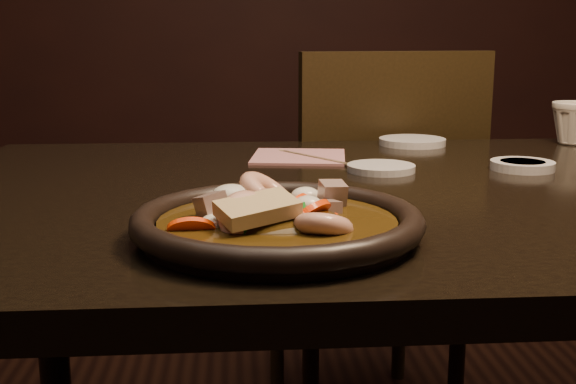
{
  "coord_description": "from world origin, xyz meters",
  "views": [
    {
      "loc": [
        -0.35,
        -0.99,
        0.96
      ],
      "look_at": [
        -0.3,
        -0.26,
        0.8
      ],
      "focal_mm": 45.0,
      "sensor_mm": 36.0,
      "label": 1
    }
  ],
  "objects": [
    {
      "name": "table",
      "position": [
        0.0,
        0.0,
        0.67
      ],
      "size": [
        1.6,
        0.9,
        0.75
      ],
      "color": "black",
      "rests_on": "floor"
    },
    {
      "name": "chair",
      "position": [
        -0.03,
        0.61,
        0.51
      ],
      "size": [
        0.5,
        0.5,
        0.93
      ],
      "rotation": [
        0.0,
        0.0,
        3.3
      ],
      "color": "black",
      "rests_on": "floor"
    },
    {
      "name": "plate",
      "position": [
        -0.31,
        -0.26,
        0.77
      ],
      "size": [
        0.31,
        0.31,
        0.03
      ],
      "color": "black",
      "rests_on": "table"
    },
    {
      "name": "stirfry",
      "position": [
        -0.31,
        -0.26,
        0.77
      ],
      "size": [
        0.2,
        0.18,
        0.07
      ],
      "color": "#332209",
      "rests_on": "plate"
    },
    {
      "name": "soy_dish",
      "position": [
        0.1,
        0.11,
        0.76
      ],
      "size": [
        0.1,
        0.1,
        0.01
      ],
      "primitive_type": "cylinder",
      "color": "silver",
      "rests_on": "table"
    },
    {
      "name": "saucer_left",
      "position": [
        -0.12,
        0.11,
        0.76
      ],
      "size": [
        0.11,
        0.11,
        0.01
      ],
      "primitive_type": "cylinder",
      "color": "silver",
      "rests_on": "table"
    },
    {
      "name": "saucer_right",
      "position": [
        -0.01,
        0.39,
        0.76
      ],
      "size": [
        0.13,
        0.13,
        0.01
      ],
      "primitive_type": "cylinder",
      "color": "silver",
      "rests_on": "table"
    },
    {
      "name": "tea_cup",
      "position": [
        0.31,
        0.37,
        0.79
      ],
      "size": [
        0.11,
        0.1,
        0.09
      ],
      "primitive_type": "imported",
      "rotation": [
        0.0,
        0.0,
        0.22
      ],
      "color": "beige",
      "rests_on": "table"
    },
    {
      "name": "chopsticks",
      "position": [
        -0.21,
        0.21,
        0.75
      ],
      "size": [
        0.13,
        0.19,
        0.01
      ],
      "rotation": [
        0.0,
        0.0,
        0.59
      ],
      "color": "#A1835C",
      "rests_on": "table"
    },
    {
      "name": "napkin",
      "position": [
        -0.24,
        0.25,
        0.75
      ],
      "size": [
        0.18,
        0.18,
        0.0
      ],
      "primitive_type": "cube",
      "rotation": [
        0.0,
        0.0,
        -0.14
      ],
      "color": "#B16D6E",
      "rests_on": "table"
    }
  ]
}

